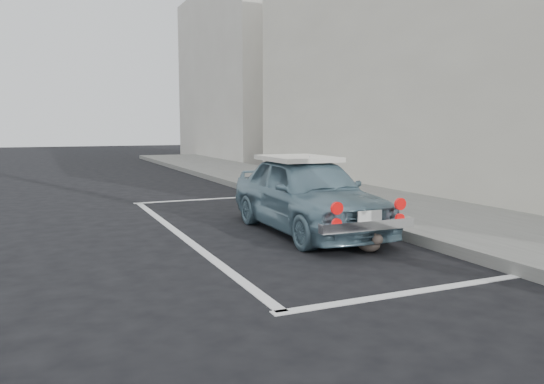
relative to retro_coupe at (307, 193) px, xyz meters
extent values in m
plane|color=black|center=(-0.90, -2.50, -0.58)|extent=(80.00, 80.00, 0.00)
cube|color=#63625E|center=(2.30, -0.50, -0.50)|extent=(2.80, 40.00, 0.15)
cube|color=beige|center=(5.45, 1.50, 2.92)|extent=(3.50, 18.00, 7.00)
cube|color=black|center=(3.76, 1.50, 0.82)|extent=(0.10, 16.00, 2.40)
cube|color=white|center=(3.76, 5.10, 4.02)|extent=(0.10, 2.00, 1.60)
cube|color=orange|center=(3.76, 7.50, 4.02)|extent=(0.10, 2.00, 1.60)
cube|color=beige|center=(5.45, 17.50, 3.42)|extent=(3.50, 10.00, 8.00)
cube|color=silver|center=(-0.40, -3.00, -0.57)|extent=(3.00, 0.12, 0.01)
cube|color=silver|center=(-0.40, 4.00, -0.57)|extent=(3.00, 0.12, 0.01)
cube|color=silver|center=(-1.80, 0.50, -0.57)|extent=(0.12, 7.00, 0.01)
imported|color=slate|center=(0.00, 0.00, -0.01)|extent=(1.41, 3.38, 1.14)
cube|color=silver|center=(0.01, 0.34, 0.49)|extent=(0.97, 1.29, 0.07)
cube|color=silver|center=(-0.03, -1.62, -0.20)|extent=(1.28, 0.14, 0.12)
cube|color=white|center=(-0.03, -1.67, -0.10)|extent=(0.33, 0.03, 0.17)
cylinder|color=red|center=(-0.47, -1.65, 0.04)|extent=(0.15, 0.04, 0.15)
cylinder|color=red|center=(0.42, -1.66, 0.04)|extent=(0.15, 0.04, 0.15)
cylinder|color=red|center=(-0.47, -1.65, -0.14)|extent=(0.12, 0.04, 0.12)
cylinder|color=red|center=(0.42, -1.66, -0.14)|extent=(0.12, 0.04, 0.12)
ellipsoid|color=#655A4D|center=(0.12, -1.44, -0.46)|extent=(0.28, 0.39, 0.22)
sphere|color=#655A4D|center=(0.14, -1.60, -0.39)|extent=(0.14, 0.14, 0.14)
cone|color=#655A4D|center=(0.10, -1.60, -0.32)|extent=(0.05, 0.05, 0.05)
cone|color=#655A4D|center=(0.18, -1.59, -0.32)|extent=(0.05, 0.05, 0.05)
cylinder|color=#655A4D|center=(0.14, -1.25, -0.54)|extent=(0.15, 0.22, 0.03)
camera|label=1|loc=(-3.63, -6.92, 0.99)|focal=35.00mm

